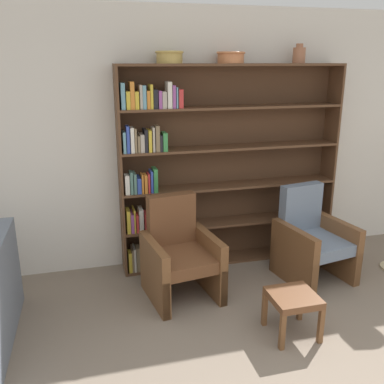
{
  "coord_description": "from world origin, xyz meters",
  "views": [
    {
      "loc": [
        -1.55,
        -1.59,
        2.21
      ],
      "look_at": [
        -0.52,
        2.35,
        0.95
      ],
      "focal_mm": 40.0,
      "sensor_mm": 36.0,
      "label": 1
    }
  ],
  "objects": [
    {
      "name": "bookshelf",
      "position": [
        -0.22,
        2.71,
        1.08
      ],
      "size": [
        2.42,
        0.3,
        2.18
      ],
      "color": "brown",
      "rests_on": "ground"
    },
    {
      "name": "armchair_cushioned",
      "position": [
        0.71,
        2.08,
        0.41
      ],
      "size": [
        0.75,
        0.78,
        0.96
      ],
      "rotation": [
        0.0,
        0.0,
        3.32
      ],
      "color": "brown",
      "rests_on": "ground"
    },
    {
      "name": "bowl_brass",
      "position": [
        -0.03,
        2.69,
        2.24
      ],
      "size": [
        0.29,
        0.29,
        0.11
      ],
      "color": "#C67547",
      "rests_on": "bookshelf"
    },
    {
      "name": "armchair_leather",
      "position": [
        -0.71,
        2.08,
        0.41
      ],
      "size": [
        0.73,
        0.77,
        0.96
      ],
      "rotation": [
        0.0,
        0.0,
        3.29
      ],
      "color": "brown",
      "rests_on": "ground"
    },
    {
      "name": "wall_back",
      "position": [
        0.0,
        2.88,
        1.38
      ],
      "size": [
        12.0,
        0.06,
        2.75
      ],
      "color": "silver",
      "rests_on": "ground"
    },
    {
      "name": "vase_tall",
      "position": [
        0.74,
        2.69,
        2.27
      ],
      "size": [
        0.13,
        0.13,
        0.2
      ],
      "color": "#A36647",
      "rests_on": "bookshelf"
    },
    {
      "name": "bowl_slate",
      "position": [
        -0.66,
        2.69,
        2.25
      ],
      "size": [
        0.28,
        0.28,
        0.12
      ],
      "color": "tan",
      "rests_on": "bookshelf"
    },
    {
      "name": "footstool",
      "position": [
        0.04,
        1.2,
        0.31
      ],
      "size": [
        0.38,
        0.38,
        0.37
      ],
      "color": "brown",
      "rests_on": "ground"
    }
  ]
}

